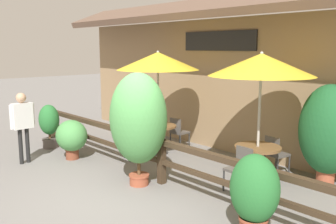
{
  "coord_description": "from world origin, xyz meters",
  "views": [
    {
      "loc": [
        5.65,
        -3.9,
        2.82
      ],
      "look_at": [
        -0.36,
        1.56,
        1.42
      ],
      "focal_mm": 40.0,
      "sensor_mm": 36.0,
      "label": 1
    }
  ],
  "objects_px": {
    "patio_umbrella_near": "(158,61)",
    "potted_plant_entrance_palm": "(329,131)",
    "potted_plant_corner_fern": "(254,192)",
    "pedestrian": "(22,118)",
    "dining_table_near": "(158,131)",
    "chair_middle_streetside": "(240,167)",
    "dining_table_middle": "(258,153)",
    "potted_plant_small_flowering": "(72,137)",
    "chair_near_wallside": "(178,131)",
    "patio_umbrella_middle": "(261,65)",
    "potted_plant_broad_leaf": "(138,119)",
    "chair_near_streetside": "(136,140)",
    "potted_plant_tall_tropical": "(49,123)",
    "chair_middle_wallside": "(275,153)"
  },
  "relations": [
    {
      "from": "patio_umbrella_near",
      "to": "potted_plant_entrance_palm",
      "type": "relative_size",
      "value": 1.31
    },
    {
      "from": "potted_plant_entrance_palm",
      "to": "potted_plant_corner_fern",
      "type": "bearing_deg",
      "value": -84.57
    },
    {
      "from": "potted_plant_corner_fern",
      "to": "pedestrian",
      "type": "bearing_deg",
      "value": -169.28
    },
    {
      "from": "dining_table_near",
      "to": "chair_middle_streetside",
      "type": "bearing_deg",
      "value": -10.27
    },
    {
      "from": "pedestrian",
      "to": "dining_table_middle",
      "type": "bearing_deg",
      "value": -58.94
    },
    {
      "from": "patio_umbrella_near",
      "to": "potted_plant_small_flowering",
      "type": "relative_size",
      "value": 2.72
    },
    {
      "from": "chair_near_wallside",
      "to": "patio_umbrella_middle",
      "type": "bearing_deg",
      "value": 165.39
    },
    {
      "from": "potted_plant_corner_fern",
      "to": "patio_umbrella_near",
      "type": "bearing_deg",
      "value": 156.61
    },
    {
      "from": "chair_middle_streetside",
      "to": "potted_plant_entrance_palm",
      "type": "height_order",
      "value": "potted_plant_entrance_palm"
    },
    {
      "from": "potted_plant_broad_leaf",
      "to": "potted_plant_entrance_palm",
      "type": "height_order",
      "value": "potted_plant_broad_leaf"
    },
    {
      "from": "dining_table_near",
      "to": "potted_plant_broad_leaf",
      "type": "bearing_deg",
      "value": -50.37
    },
    {
      "from": "dining_table_near",
      "to": "dining_table_middle",
      "type": "bearing_deg",
      "value": 2.41
    },
    {
      "from": "chair_near_streetside",
      "to": "potted_plant_corner_fern",
      "type": "bearing_deg",
      "value": -1.82
    },
    {
      "from": "patio_umbrella_near",
      "to": "chair_near_streetside",
      "type": "bearing_deg",
      "value": -89.28
    },
    {
      "from": "potted_plant_tall_tropical",
      "to": "potted_plant_entrance_palm",
      "type": "height_order",
      "value": "potted_plant_entrance_palm"
    },
    {
      "from": "chair_middle_wallside",
      "to": "chair_middle_streetside",
      "type": "bearing_deg",
      "value": 102.88
    },
    {
      "from": "dining_table_near",
      "to": "potted_plant_small_flowering",
      "type": "relative_size",
      "value": 0.97
    },
    {
      "from": "dining_table_middle",
      "to": "chair_middle_wallside",
      "type": "relative_size",
      "value": 1.12
    },
    {
      "from": "pedestrian",
      "to": "potted_plant_broad_leaf",
      "type": "bearing_deg",
      "value": -72.31
    },
    {
      "from": "chair_near_wallside",
      "to": "chair_middle_streetside",
      "type": "xyz_separation_m",
      "value": [
        3.14,
        -1.32,
        0.0
      ]
    },
    {
      "from": "chair_near_streetside",
      "to": "potted_plant_broad_leaf",
      "type": "distance_m",
      "value": 2.07
    },
    {
      "from": "patio_umbrella_near",
      "to": "dining_table_middle",
      "type": "distance_m",
      "value": 3.59
    },
    {
      "from": "patio_umbrella_middle",
      "to": "potted_plant_entrance_palm",
      "type": "bearing_deg",
      "value": 41.11
    },
    {
      "from": "chair_near_wallside",
      "to": "potted_plant_tall_tropical",
      "type": "xyz_separation_m",
      "value": [
        -2.47,
        -2.69,
        0.22
      ]
    },
    {
      "from": "chair_middle_wallside",
      "to": "pedestrian",
      "type": "bearing_deg",
      "value": 49.73
    },
    {
      "from": "chair_near_streetside",
      "to": "chair_near_wallside",
      "type": "bearing_deg",
      "value": 103.34
    },
    {
      "from": "potted_plant_broad_leaf",
      "to": "chair_near_wallside",
      "type": "bearing_deg",
      "value": 120.53
    },
    {
      "from": "patio_umbrella_near",
      "to": "patio_umbrella_middle",
      "type": "distance_m",
      "value": 3.07
    },
    {
      "from": "patio_umbrella_near",
      "to": "potted_plant_corner_fern",
      "type": "height_order",
      "value": "patio_umbrella_near"
    },
    {
      "from": "potted_plant_corner_fern",
      "to": "pedestrian",
      "type": "distance_m",
      "value": 6.06
    },
    {
      "from": "dining_table_near",
      "to": "chair_near_wallside",
      "type": "xyz_separation_m",
      "value": [
        -0.0,
        0.75,
        -0.12
      ]
    },
    {
      "from": "patio_umbrella_middle",
      "to": "potted_plant_small_flowering",
      "type": "xyz_separation_m",
      "value": [
        -4.14,
        -2.12,
        -1.89
      ]
    },
    {
      "from": "patio_umbrella_near",
      "to": "pedestrian",
      "type": "xyz_separation_m",
      "value": [
        -1.54,
        -3.03,
        -1.35
      ]
    },
    {
      "from": "patio_umbrella_middle",
      "to": "potted_plant_tall_tropical",
      "type": "height_order",
      "value": "patio_umbrella_middle"
    },
    {
      "from": "patio_umbrella_middle",
      "to": "dining_table_middle",
      "type": "bearing_deg",
      "value": -90.0
    },
    {
      "from": "dining_table_near",
      "to": "pedestrian",
      "type": "relative_size",
      "value": 0.56
    },
    {
      "from": "chair_middle_streetside",
      "to": "potted_plant_entrance_palm",
      "type": "xyz_separation_m",
      "value": [
        0.98,
        1.62,
        0.65
      ]
    },
    {
      "from": "dining_table_near",
      "to": "pedestrian",
      "type": "height_order",
      "value": "pedestrian"
    },
    {
      "from": "dining_table_middle",
      "to": "chair_middle_streetside",
      "type": "relative_size",
      "value": 1.12
    },
    {
      "from": "potted_plant_broad_leaf",
      "to": "patio_umbrella_near",
      "type": "bearing_deg",
      "value": 129.63
    },
    {
      "from": "chair_near_streetside",
      "to": "potted_plant_small_flowering",
      "type": "relative_size",
      "value": 0.87
    },
    {
      "from": "potted_plant_entrance_palm",
      "to": "patio_umbrella_near",
      "type": "bearing_deg",
      "value": -165.69
    },
    {
      "from": "patio_umbrella_near",
      "to": "chair_near_wallside",
      "type": "bearing_deg",
      "value": 90.28
    },
    {
      "from": "chair_near_wallside",
      "to": "chair_middle_wallside",
      "type": "distance_m",
      "value": 3.07
    },
    {
      "from": "dining_table_near",
      "to": "potted_plant_small_flowering",
      "type": "distance_m",
      "value": 2.26
    },
    {
      "from": "chair_middle_wallside",
      "to": "potted_plant_entrance_palm",
      "type": "height_order",
      "value": "potted_plant_entrance_palm"
    },
    {
      "from": "chair_middle_streetside",
      "to": "potted_plant_tall_tropical",
      "type": "bearing_deg",
      "value": -163.58
    },
    {
      "from": "potted_plant_tall_tropical",
      "to": "potted_plant_entrance_palm",
      "type": "relative_size",
      "value": 0.59
    },
    {
      "from": "dining_table_near",
      "to": "patio_umbrella_middle",
      "type": "distance_m",
      "value": 3.59
    },
    {
      "from": "dining_table_middle",
      "to": "pedestrian",
      "type": "bearing_deg",
      "value": -145.55
    }
  ]
}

